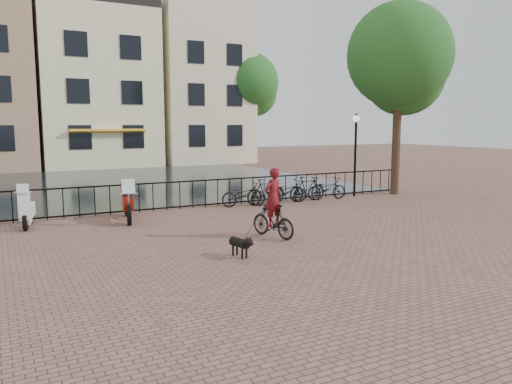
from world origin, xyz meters
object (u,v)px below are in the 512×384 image
lamp_post (356,141)px  motorcycle (127,198)px  cyclist (273,207)px  scooter (27,204)px  dog (240,246)px

lamp_post → motorcycle: bearing=-174.8°
lamp_post → cyclist: bearing=-143.5°
motorcycle → scooter: bearing=-177.2°
lamp_post → motorcycle: size_ratio=1.63×
lamp_post → dog: lamp_post is taller
lamp_post → motorcycle: (-9.91, -0.91, -1.64)m
scooter → dog: bearing=-45.2°
cyclist → dog: size_ratio=2.69×
lamp_post → dog: size_ratio=4.16×
dog → scooter: bearing=112.8°
cyclist → scooter: size_ratio=1.41×
cyclist → motorcycle: cyclist is taller
lamp_post → cyclist: 8.82m
dog → lamp_post: bearing=25.6°
motorcycle → dog: bearing=-66.8°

